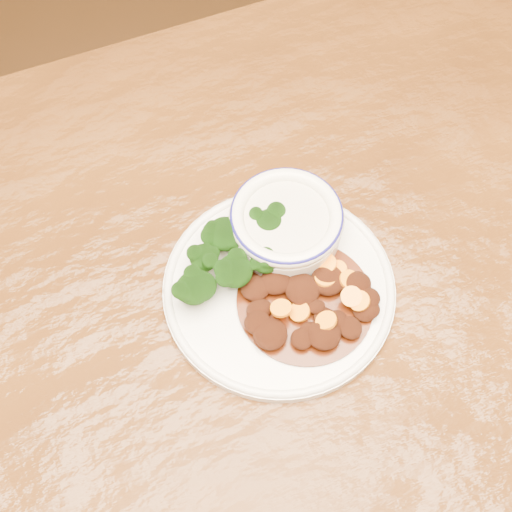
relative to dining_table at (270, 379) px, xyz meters
name	(u,v)px	position (x,y,z in m)	size (l,w,h in m)	color
ground	(264,494)	(0.00, 0.00, -0.67)	(4.00, 4.00, 0.00)	#4A2D12
dining_table	(270,379)	(0.00, 0.00, 0.00)	(1.53, 0.95, 0.75)	#562E0F
dinner_plate	(279,288)	(0.03, 0.06, 0.09)	(0.23, 0.23, 0.01)	white
broccoli_florets	(229,259)	(-0.01, 0.09, 0.11)	(0.13, 0.08, 0.04)	#6F974E
mince_stew	(309,303)	(0.05, 0.03, 0.10)	(0.14, 0.14, 0.03)	#441807
dip_bowl	(286,225)	(0.06, 0.11, 0.11)	(0.12, 0.12, 0.05)	white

